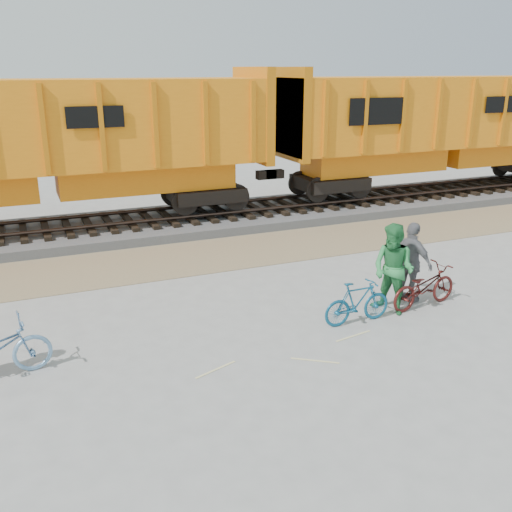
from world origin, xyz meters
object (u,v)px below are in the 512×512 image
(bicycle_maroon, at_px, (424,287))
(bicycle_teal, at_px, (357,302))
(person_woman, at_px, (411,263))
(hopper_car_center, at_px, (42,143))
(hopper_car_right, at_px, (442,125))
(person_man, at_px, (393,269))

(bicycle_maroon, bearing_deg, bicycle_teal, 86.85)
(person_woman, bearing_deg, hopper_car_center, 24.42)
(hopper_car_right, bearing_deg, bicycle_maroon, -130.81)
(hopper_car_right, distance_m, person_woman, 11.72)
(person_man, relative_size, person_woman, 1.07)
(bicycle_teal, distance_m, person_man, 1.15)
(bicycle_maroon, height_order, person_woman, person_woman)
(hopper_car_right, height_order, person_man, hopper_car_right)
(person_woman, bearing_deg, person_man, 100.00)
(hopper_car_center, height_order, hopper_car_right, same)
(bicycle_maroon, bearing_deg, person_woman, 5.75)
(hopper_car_right, bearing_deg, person_woman, -132.49)
(bicycle_maroon, xyz_separation_m, person_man, (-0.86, 0.03, 0.52))
(person_man, height_order, person_woman, person_man)
(hopper_car_center, distance_m, bicycle_teal, 10.89)
(person_man, bearing_deg, bicycle_maroon, 64.10)
(hopper_car_center, xyz_separation_m, hopper_car_right, (15.00, 0.00, 0.00))
(bicycle_teal, xyz_separation_m, person_woman, (1.76, 0.57, 0.47))
(hopper_car_center, height_order, bicycle_maroon, hopper_car_center)
(hopper_car_center, distance_m, person_woman, 11.34)
(hopper_car_center, height_order, bicycle_teal, hopper_car_center)
(hopper_car_center, bearing_deg, person_woman, -49.75)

